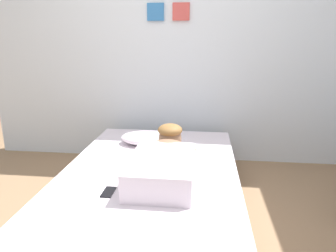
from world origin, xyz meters
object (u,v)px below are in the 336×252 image
bed (150,192)px  coffee_cup (167,149)px  person_lying (165,160)px  cell_phone (108,192)px  pillow (149,138)px

bed → coffee_cup: bearing=76.4°
coffee_cup → person_lying: bearing=-85.4°
coffee_cup → cell_phone: (-0.28, -0.73, -0.03)m
pillow → coffee_cup: pillow is taller
bed → pillow: size_ratio=3.99×
person_lying → bed: bearing=152.6°
bed → cell_phone: size_ratio=14.83×
bed → coffee_cup: size_ratio=16.61×
pillow → person_lying: bearing=-70.7°
bed → cell_phone: bearing=-117.5°
pillow → coffee_cup: bearing=-49.2°
bed → coffee_cup: (0.08, 0.35, 0.22)m
cell_phone → person_lying: bearing=45.4°
bed → pillow: bearing=100.3°
cell_phone → bed: bearing=62.5°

